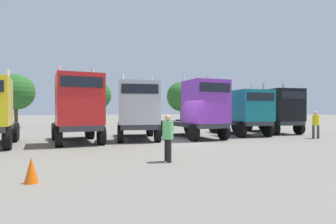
# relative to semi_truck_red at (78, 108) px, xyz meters

# --- Properties ---
(ground) EXTENTS (200.00, 200.00, 0.00)m
(ground) POSITION_rel_semi_truck_red_xyz_m (5.72, -1.89, -2.04)
(ground) COLOR slate
(semi_truck_red) EXTENTS (2.65, 5.95, 4.49)m
(semi_truck_red) POSITION_rel_semi_truck_red_xyz_m (0.00, 0.00, 0.00)
(semi_truck_red) COLOR #333338
(semi_truck_red) RESTS_ON ground
(semi_truck_silver) EXTENTS (3.93, 6.67, 4.25)m
(semi_truck_silver) POSITION_rel_semi_truck_red_xyz_m (3.66, 0.32, -0.15)
(semi_truck_silver) COLOR #333338
(semi_truck_silver) RESTS_ON ground
(semi_truck_purple) EXTENTS (2.71, 6.40, 4.41)m
(semi_truck_purple) POSITION_rel_semi_truck_red_xyz_m (7.73, -0.50, -0.08)
(semi_truck_purple) COLOR #333338
(semi_truck_purple) RESTS_ON ground
(semi_truck_teal) EXTENTS (3.36, 6.18, 3.95)m
(semi_truck_teal) POSITION_rel_semi_truck_red_xyz_m (12.02, 0.08, -0.25)
(semi_truck_teal) COLOR #333338
(semi_truck_teal) RESTS_ON ground
(semi_truck_black) EXTENTS (3.51, 6.51, 4.17)m
(semi_truck_black) POSITION_rel_semi_truck_red_xyz_m (15.60, 0.49, -0.20)
(semi_truck_black) COLOR #333338
(semi_truck_black) RESTS_ON ground
(visitor_in_hivis) EXTENTS (0.57, 0.57, 1.83)m
(visitor_in_hivis) POSITION_rel_semi_truck_red_xyz_m (14.95, -3.47, -0.97)
(visitor_in_hivis) COLOR #3E3E3E
(visitor_in_hivis) RESTS_ON ground
(visitor_with_camera) EXTENTS (0.42, 0.45, 1.74)m
(visitor_with_camera) POSITION_rel_semi_truck_red_xyz_m (2.46, -7.12, -1.03)
(visitor_with_camera) COLOR black
(visitor_with_camera) RESTS_ON ground
(traffic_cone_near) EXTENTS (0.36, 0.36, 0.68)m
(traffic_cone_near) POSITION_rel_semi_truck_red_xyz_m (-2.02, -8.38, -1.69)
(traffic_cone_near) COLOR #F2590C
(traffic_cone_near) RESTS_ON ground
(oak_far_left) EXTENTS (3.91, 3.91, 5.86)m
(oak_far_left) POSITION_rel_semi_truck_red_xyz_m (-4.69, 17.86, 1.85)
(oak_far_left) COLOR #4C3823
(oak_far_left) RESTS_ON ground
(oak_far_centre) EXTENTS (3.28, 3.28, 5.28)m
(oak_far_centre) POSITION_rel_semi_truck_red_xyz_m (3.75, 16.24, 1.58)
(oak_far_centre) COLOR #4C3823
(oak_far_centre) RESTS_ON ground
(oak_far_right) EXTENTS (4.34, 4.34, 6.09)m
(oak_far_right) POSITION_rel_semi_truck_red_xyz_m (16.47, 19.77, 1.87)
(oak_far_right) COLOR #4C3823
(oak_far_right) RESTS_ON ground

